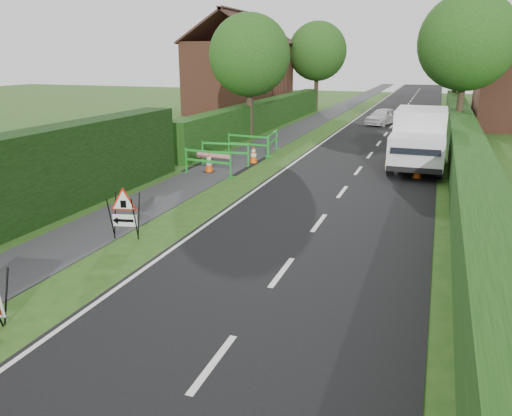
# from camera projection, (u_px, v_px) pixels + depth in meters

# --- Properties ---
(ground) EXTENTS (120.00, 120.00, 0.00)m
(ground) POSITION_uv_depth(u_px,v_px,m) (155.00, 275.00, 10.53)
(ground) COLOR #274E16
(ground) RESTS_ON ground
(road_surface) EXTENTS (6.00, 90.00, 0.02)m
(road_surface) POSITION_uv_depth(u_px,v_px,m) (402.00, 112.00, 41.21)
(road_surface) COLOR black
(road_surface) RESTS_ON ground
(footpath) EXTENTS (2.00, 90.00, 0.02)m
(footpath) POSITION_uv_depth(u_px,v_px,m) (336.00, 110.00, 43.00)
(footpath) COLOR #2D2D30
(footpath) RESTS_ON ground
(hedge_west_far) EXTENTS (1.00, 24.00, 1.80)m
(hedge_west_far) POSITION_uv_depth(u_px,v_px,m) (266.00, 128.00, 31.95)
(hedge_west_far) COLOR #14380F
(hedge_west_far) RESTS_ON ground
(hedge_east) EXTENTS (1.20, 50.00, 1.50)m
(hedge_east) POSITION_uv_depth(u_px,v_px,m) (461.00, 157.00, 22.81)
(hedge_east) COLOR #14380F
(hedge_east) RESTS_ON ground
(house_west) EXTENTS (7.50, 7.40, 7.88)m
(house_west) POSITION_uv_depth(u_px,v_px,m) (239.00, 76.00, 39.93)
(house_west) COLOR brown
(house_west) RESTS_ON ground
(tree_nw) EXTENTS (4.40, 4.40, 6.70)m
(tree_nw) POSITION_uv_depth(u_px,v_px,m) (250.00, 55.00, 26.92)
(tree_nw) COLOR #2D2116
(tree_nw) RESTS_ON ground
(tree_ne) EXTENTS (5.20, 5.20, 7.79)m
(tree_ne) POSITION_uv_depth(u_px,v_px,m) (467.00, 42.00, 26.74)
(tree_ne) COLOR #2D2116
(tree_ne) RESTS_ON ground
(tree_fw) EXTENTS (4.80, 4.80, 7.24)m
(tree_fw) POSITION_uv_depth(u_px,v_px,m) (317.00, 51.00, 41.21)
(tree_fw) COLOR #2D2116
(tree_fw) RESTS_ON ground
(tree_fe) EXTENTS (4.20, 4.20, 6.33)m
(tree_fe) POSITION_uv_depth(u_px,v_px,m) (458.00, 59.00, 41.41)
(tree_fe) COLOR #2D2116
(tree_fe) RESTS_ON ground
(triangle_sign) EXTENTS (0.94, 0.94, 1.14)m
(triangle_sign) POSITION_uv_depth(u_px,v_px,m) (123.00, 210.00, 12.33)
(triangle_sign) COLOR black
(triangle_sign) RESTS_ON ground
(works_van) EXTENTS (2.04, 5.17, 2.35)m
(works_van) POSITION_uv_depth(u_px,v_px,m) (419.00, 138.00, 20.29)
(works_van) COLOR silver
(works_van) RESTS_ON ground
(traffic_cone_0) EXTENTS (0.38, 0.38, 0.79)m
(traffic_cone_0) POSITION_uv_depth(u_px,v_px,m) (418.00, 169.00, 18.70)
(traffic_cone_0) COLOR black
(traffic_cone_0) RESTS_ON ground
(traffic_cone_1) EXTENTS (0.38, 0.38, 0.79)m
(traffic_cone_1) POSITION_uv_depth(u_px,v_px,m) (432.00, 154.00, 21.46)
(traffic_cone_1) COLOR black
(traffic_cone_1) RESTS_ON ground
(traffic_cone_2) EXTENTS (0.38, 0.38, 0.79)m
(traffic_cone_2) POSITION_uv_depth(u_px,v_px,m) (438.00, 150.00, 22.35)
(traffic_cone_2) COLOR black
(traffic_cone_2) RESTS_ON ground
(traffic_cone_3) EXTENTS (0.38, 0.38, 0.79)m
(traffic_cone_3) POSITION_uv_depth(u_px,v_px,m) (209.00, 163.00, 19.73)
(traffic_cone_3) COLOR black
(traffic_cone_3) RESTS_ON ground
(traffic_cone_4) EXTENTS (0.38, 0.38, 0.79)m
(traffic_cone_4) POSITION_uv_depth(u_px,v_px,m) (253.00, 155.00, 21.37)
(traffic_cone_4) COLOR black
(traffic_cone_4) RESTS_ON ground
(ped_barrier_0) EXTENTS (2.09, 0.57, 1.00)m
(ped_barrier_0) POSITION_uv_depth(u_px,v_px,m) (208.00, 159.00, 19.19)
(ped_barrier_0) COLOR green
(ped_barrier_0) RESTS_ON ground
(ped_barrier_1) EXTENTS (2.09, 0.60, 1.00)m
(ped_barrier_1) POSITION_uv_depth(u_px,v_px,m) (225.00, 151.00, 20.97)
(ped_barrier_1) COLOR green
(ped_barrier_1) RESTS_ON ground
(ped_barrier_2) EXTENTS (2.09, 0.56, 1.00)m
(ped_barrier_2) POSITION_uv_depth(u_px,v_px,m) (248.00, 142.00, 22.94)
(ped_barrier_2) COLOR green
(ped_barrier_2) RESTS_ON ground
(ped_barrier_3) EXTENTS (0.60, 2.09, 1.00)m
(ped_barrier_3) POSITION_uv_depth(u_px,v_px,m) (273.00, 140.00, 23.70)
(ped_barrier_3) COLOR green
(ped_barrier_3) RESTS_ON ground
(redwhite_plank) EXTENTS (1.50, 0.13, 0.25)m
(redwhite_plank) POSITION_uv_depth(u_px,v_px,m) (214.00, 166.00, 21.04)
(redwhite_plank) COLOR red
(redwhite_plank) RESTS_ON ground
(hatchback_car) EXTENTS (2.28, 3.54, 1.12)m
(hatchback_car) POSITION_uv_depth(u_px,v_px,m) (382.00, 116.00, 33.53)
(hatchback_car) COLOR silver
(hatchback_car) RESTS_ON ground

